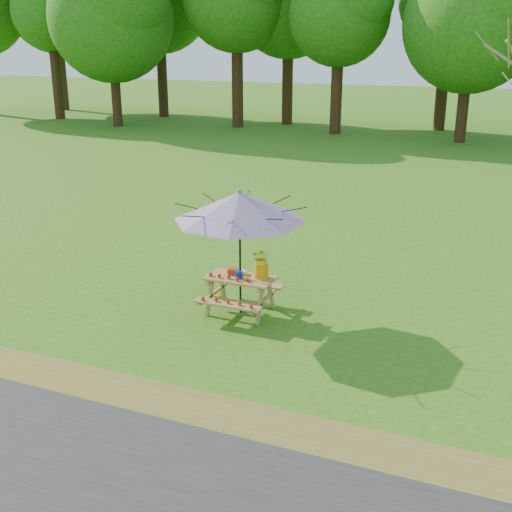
% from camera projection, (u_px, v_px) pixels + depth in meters
% --- Properties ---
extents(ground, '(120.00, 120.00, 0.00)m').
position_uv_depth(ground, '(37.00, 289.00, 12.55)').
color(ground, '#336914').
rests_on(ground, ground).
extents(picnic_table, '(1.20, 1.32, 0.67)m').
position_uv_depth(picnic_table, '(240.00, 295.00, 11.38)').
color(picnic_table, '#A6834B').
rests_on(picnic_table, ground).
extents(patio_umbrella, '(2.81, 2.81, 2.26)m').
position_uv_depth(patio_umbrella, '(240.00, 206.00, 10.86)').
color(patio_umbrella, black).
rests_on(patio_umbrella, ground).
extents(produce_bins, '(0.32, 0.34, 0.13)m').
position_uv_depth(produce_bins, '(238.00, 273.00, 11.31)').
color(produce_bins, red).
rests_on(produce_bins, picnic_table).
extents(tomatoes_row, '(0.77, 0.13, 0.07)m').
position_uv_depth(tomatoes_row, '(228.00, 277.00, 11.16)').
color(tomatoes_row, red).
rests_on(tomatoes_row, picnic_table).
extents(flower_bucket, '(0.38, 0.34, 0.56)m').
position_uv_depth(flower_bucket, '(262.00, 262.00, 11.14)').
color(flower_bucket, '#E6A10C').
rests_on(flower_bucket, picnic_table).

